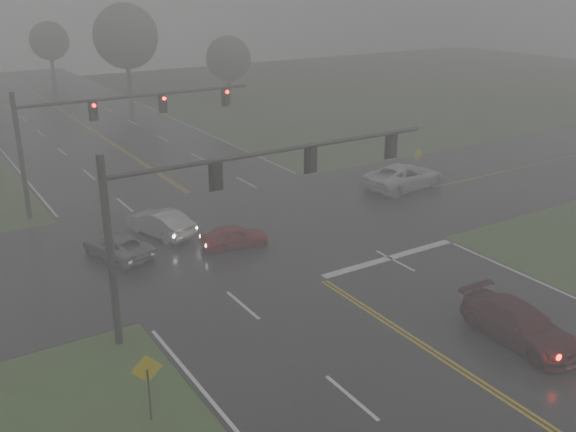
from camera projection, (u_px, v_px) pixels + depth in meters
main_road at (262, 241)px, 35.85m from camera, size 18.00×160.00×0.02m
cross_street at (245, 230)px, 37.43m from camera, size 120.00×14.00×0.02m
stop_bar at (390, 258)px, 33.66m from camera, size 8.50×0.50×0.01m
sedan_maroon at (517, 341)px, 26.02m from camera, size 2.33×5.32×1.52m
sedan_red at (235, 247)px, 35.05m from camera, size 3.91×2.24×1.25m
sedan_silver at (161, 235)px, 36.68m from camera, size 2.86×4.78×1.49m
car_grey at (118, 257)px, 33.83m from camera, size 3.14×4.86×1.25m
pickup_white at (403, 188)px, 44.83m from camera, size 6.43×3.48×1.71m
signal_gantry_near at (223, 191)px, 26.45m from camera, size 15.69×0.34×7.85m
signal_gantry_far at (99, 121)px, 39.75m from camera, size 15.35×0.39×7.71m
sign_diamond_west at (148, 377)px, 20.84m from camera, size 1.02×0.21×2.48m
sign_diamond_east at (418, 159)px, 45.72m from camera, size 1.03×0.28×2.52m
tree_ne_a at (126, 36)px, 75.19m from camera, size 7.57×7.57×11.12m
tree_e_near at (228, 59)px, 74.01m from camera, size 5.19×5.19×7.62m
tree_n_far at (49, 41)px, 91.55m from camera, size 5.49×5.49×8.06m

